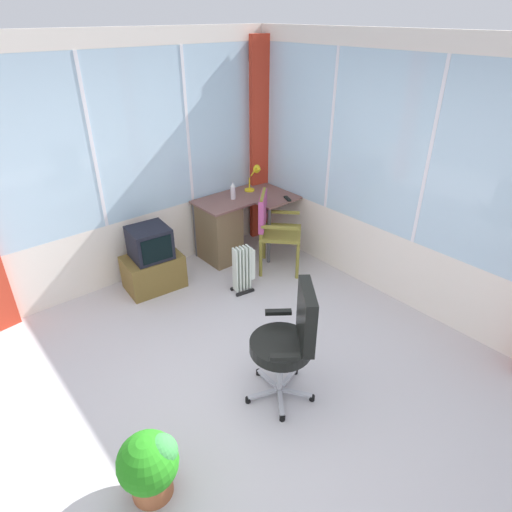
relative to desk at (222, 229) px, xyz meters
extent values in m
cube|color=#BFBABD|center=(-1.33, -2.09, -0.44)|extent=(5.50, 5.80, 0.06)
cube|color=white|center=(-1.33, 0.34, -0.04)|extent=(4.50, 0.06, 0.75)
cube|color=silver|center=(-1.33, 0.34, 1.22)|extent=(4.41, 0.06, 1.77)
cube|color=white|center=(-1.33, 0.34, 2.20)|extent=(4.50, 0.06, 0.18)
cube|color=white|center=(-1.33, 0.34, 1.22)|extent=(0.04, 0.07, 1.77)
cube|color=white|center=(-0.20, 0.34, 1.22)|extent=(0.04, 0.07, 1.77)
cube|color=white|center=(0.95, -2.09, -0.04)|extent=(0.06, 4.80, 0.75)
cube|color=silver|center=(0.95, -2.09, 1.22)|extent=(0.06, 4.70, 1.77)
cube|color=white|center=(0.95, -2.09, 2.20)|extent=(0.06, 4.80, 0.18)
cube|color=white|center=(0.95, -2.09, 1.22)|extent=(0.07, 0.04, 1.77)
cube|color=white|center=(0.95, -0.89, 1.22)|extent=(0.07, 0.04, 1.77)
cube|color=#B93320|center=(0.82, 0.21, 0.89)|extent=(0.30, 0.11, 2.60)
cube|color=brown|center=(0.31, 0.01, 0.35)|extent=(1.18, 0.57, 0.02)
cube|color=brown|center=(0.62, -0.40, 0.35)|extent=(0.57, 0.25, 0.02)
cube|color=brown|center=(-0.05, 0.01, -0.04)|extent=(0.40, 0.53, 0.74)
cylinder|color=#4C4C51|center=(0.38, -0.48, -0.04)|extent=(0.04, 0.04, 0.75)
cylinder|color=#4C4C51|center=(-0.24, 0.25, -0.04)|extent=(0.04, 0.04, 0.75)
cylinder|color=yellow|center=(0.53, 0.09, 0.37)|extent=(0.13, 0.13, 0.02)
cylinder|color=yellow|center=(0.53, 0.09, 0.46)|extent=(0.02, 0.02, 0.16)
cylinder|color=yellow|center=(0.58, 0.06, 0.61)|extent=(0.04, 0.10, 0.14)
cone|color=yellow|center=(0.63, 0.02, 0.64)|extent=(0.12, 0.12, 0.12)
cube|color=black|center=(0.70, -0.46, 0.37)|extent=(0.10, 0.16, 0.02)
cylinder|color=silver|center=(0.19, 0.00, 0.44)|extent=(0.06, 0.06, 0.16)
cone|color=white|center=(0.19, 0.00, 0.55)|extent=(0.06, 0.06, 0.06)
cylinder|color=olive|center=(0.38, -0.99, -0.18)|extent=(0.04, 0.04, 0.47)
cylinder|color=olive|center=(0.70, -0.69, -0.18)|extent=(0.04, 0.04, 0.47)
cylinder|color=olive|center=(0.08, -0.67, -0.18)|extent=(0.04, 0.04, 0.47)
cylinder|color=olive|center=(0.39, -0.37, -0.18)|extent=(0.04, 0.04, 0.47)
cube|color=olive|center=(0.39, -0.68, 0.07)|extent=(0.68, 0.68, 0.04)
cube|color=olive|center=(0.24, -0.52, 0.33)|extent=(0.34, 0.32, 0.48)
cube|color=#A9447D|center=(0.24, -0.52, 0.35)|extent=(0.37, 0.36, 0.40)
cube|color=olive|center=(0.23, -0.83, 0.25)|extent=(0.33, 0.34, 0.03)
cube|color=olive|center=(0.55, -0.53, 0.25)|extent=(0.33, 0.34, 0.03)
cube|color=#B7B7BF|center=(-1.11, -2.31, -0.37)|extent=(0.20, 0.24, 0.02)
cylinder|color=black|center=(-1.20, -2.42, -0.39)|extent=(0.05, 0.05, 0.05)
cube|color=#B7B7BF|center=(-0.94, -2.31, -0.37)|extent=(0.19, 0.25, 0.02)
cylinder|color=black|center=(-0.87, -2.43, -0.39)|extent=(0.05, 0.05, 0.05)
cube|color=#B7B7BF|center=(-0.89, -2.16, -0.37)|extent=(0.28, 0.11, 0.02)
cylinder|color=black|center=(-0.76, -2.12, -0.39)|extent=(0.05, 0.05, 0.05)
cube|color=#B7B7BF|center=(-1.02, -2.05, -0.37)|extent=(0.04, 0.28, 0.02)
cylinder|color=black|center=(-1.02, -1.91, -0.39)|extent=(0.05, 0.05, 0.05)
cube|color=#B7B7BF|center=(-1.16, -2.15, -0.37)|extent=(0.28, 0.13, 0.02)
cylinder|color=black|center=(-1.29, -2.10, -0.39)|extent=(0.05, 0.05, 0.05)
cylinder|color=#B7B7BF|center=(-1.02, -2.19, -0.14)|extent=(0.05, 0.05, 0.42)
cylinder|color=black|center=(-1.02, -2.19, 0.11)|extent=(0.50, 0.50, 0.09)
cube|color=black|center=(-0.88, -2.31, 0.39)|extent=(0.33, 0.39, 0.48)
cube|color=black|center=(-0.86, -1.98, 0.24)|extent=(0.20, 0.17, 0.04)
cube|color=black|center=(-1.19, -2.41, 0.24)|extent=(0.20, 0.17, 0.04)
cube|color=brown|center=(-1.02, -0.05, -0.21)|extent=(0.68, 0.50, 0.40)
cube|color=black|center=(-1.02, -0.05, 0.17)|extent=(0.46, 0.44, 0.36)
cube|color=black|center=(-1.04, -0.25, 0.17)|extent=(0.34, 0.04, 0.28)
cube|color=silver|center=(-0.38, -0.76, -0.11)|extent=(0.04, 0.10, 0.54)
cube|color=silver|center=(-0.34, -0.77, -0.11)|extent=(0.04, 0.10, 0.54)
cube|color=silver|center=(-0.30, -0.78, -0.11)|extent=(0.04, 0.10, 0.54)
cube|color=silver|center=(-0.26, -0.79, -0.11)|extent=(0.04, 0.10, 0.54)
cube|color=silver|center=(-0.21, -0.79, -0.11)|extent=(0.04, 0.10, 0.54)
cube|color=black|center=(-0.31, -0.85, -0.40)|extent=(0.23, 0.07, 0.03)
cube|color=black|center=(-0.29, -0.71, -0.40)|extent=(0.23, 0.07, 0.03)
cube|color=silver|center=(-0.18, -0.80, -0.09)|extent=(0.06, 0.10, 0.38)
cylinder|color=#9E5632|center=(-2.26, -2.29, -0.33)|extent=(0.28, 0.28, 0.16)
sphere|color=#25841B|center=(-2.26, -2.29, -0.11)|extent=(0.40, 0.40, 0.40)
sphere|color=#3A9142|center=(-2.18, -2.33, -0.03)|extent=(0.22, 0.22, 0.22)
camera|label=1|loc=(-2.88, -4.09, 2.42)|focal=30.56mm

